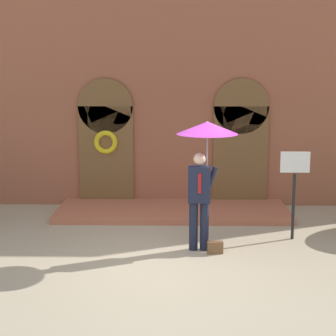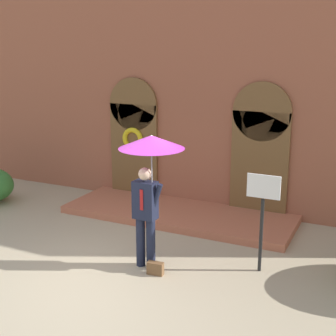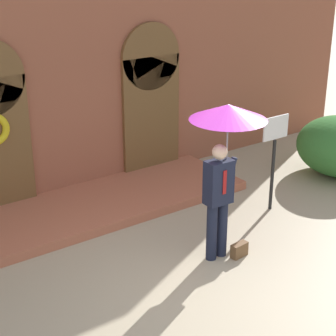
# 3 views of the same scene
# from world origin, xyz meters

# --- Properties ---
(ground_plane) EXTENTS (80.00, 80.00, 0.00)m
(ground_plane) POSITION_xyz_m (0.00, 0.00, 0.00)
(ground_plane) COLOR tan
(building_facade) EXTENTS (14.00, 2.30, 5.60)m
(building_facade) POSITION_xyz_m (-0.00, 4.15, 2.68)
(building_facade) COLOR #9E563D
(building_facade) RESTS_ON ground
(person_with_umbrella) EXTENTS (1.10, 1.10, 2.36)m
(person_with_umbrella) POSITION_xyz_m (0.60, 0.57, 1.91)
(person_with_umbrella) COLOR #191E33
(person_with_umbrella) RESTS_ON ground
(handbag) EXTENTS (0.29, 0.15, 0.22)m
(handbag) POSITION_xyz_m (0.79, 0.37, 0.11)
(handbag) COLOR brown
(handbag) RESTS_ON ground
(sign_post) EXTENTS (0.56, 0.06, 1.72)m
(sign_post) POSITION_xyz_m (2.35, 1.26, 1.16)
(sign_post) COLOR black
(sign_post) RESTS_ON ground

